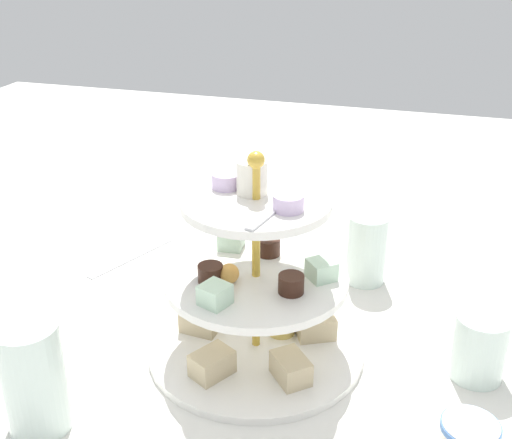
% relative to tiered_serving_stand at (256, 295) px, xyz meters
% --- Properties ---
extents(ground_plane, '(2.40, 2.40, 0.00)m').
position_rel_tiered_serving_stand_xyz_m(ground_plane, '(-0.00, -0.00, -0.08)').
color(ground_plane, silver).
extents(tiered_serving_stand, '(0.27, 0.27, 0.27)m').
position_rel_tiered_serving_stand_xyz_m(tiered_serving_stand, '(0.00, 0.00, 0.00)').
color(tiered_serving_stand, white).
rests_on(tiered_serving_stand, ground_plane).
extents(water_glass_tall_right, '(0.07, 0.07, 0.13)m').
position_rel_tiered_serving_stand_xyz_m(water_glass_tall_right, '(-0.19, 0.19, -0.02)').
color(water_glass_tall_right, silver).
rests_on(water_glass_tall_right, ground_plane).
extents(water_glass_short_left, '(0.06, 0.06, 0.08)m').
position_rel_tiered_serving_stand_xyz_m(water_glass_short_left, '(0.03, -0.27, -0.04)').
color(water_glass_short_left, silver).
rests_on(water_glass_short_left, ground_plane).
extents(butter_knife_left, '(0.16, 0.08, 0.00)m').
position_rel_tiered_serving_stand_xyz_m(butter_knife_left, '(0.18, 0.26, -0.08)').
color(butter_knife_left, silver).
rests_on(butter_knife_left, ground_plane).
extents(water_glass_mid_back, '(0.06, 0.06, 0.11)m').
position_rel_tiered_serving_stand_xyz_m(water_glass_mid_back, '(0.22, -0.11, -0.03)').
color(water_glass_mid_back, silver).
rests_on(water_glass_mid_back, ground_plane).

